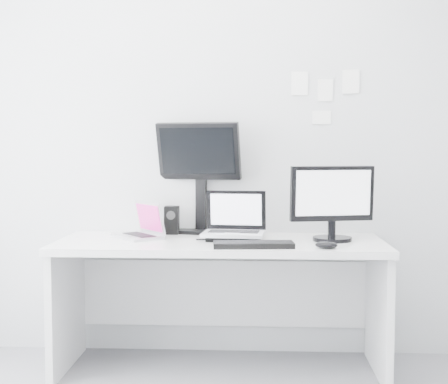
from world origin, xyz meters
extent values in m
plane|color=silver|center=(0.00, 1.60, 1.35)|extent=(3.60, 0.00, 3.60)
cube|color=white|center=(0.00, 1.25, 0.36)|extent=(1.80, 0.70, 0.73)
cube|color=silver|center=(-0.48, 1.32, 0.84)|extent=(0.35, 0.36, 0.21)
cube|color=black|center=(-0.30, 1.51, 0.81)|extent=(0.09, 0.09, 0.17)
cube|color=silver|center=(0.07, 1.26, 0.87)|extent=(0.36, 0.29, 0.28)
cube|color=black|center=(-0.14, 1.55, 1.07)|extent=(0.53, 0.28, 0.68)
cube|color=black|center=(0.61, 1.27, 0.94)|extent=(0.50, 0.31, 0.43)
cube|color=black|center=(0.18, 1.02, 0.74)|extent=(0.42, 0.18, 0.03)
ellipsoid|color=black|center=(0.55, 0.99, 0.75)|extent=(0.12, 0.09, 0.04)
cube|color=white|center=(0.45, 1.59, 1.62)|extent=(0.10, 0.00, 0.14)
cube|color=white|center=(0.60, 1.59, 1.58)|extent=(0.09, 0.00, 0.13)
cube|color=white|center=(0.75, 1.59, 1.63)|extent=(0.10, 0.00, 0.14)
cube|color=white|center=(0.58, 1.59, 1.42)|extent=(0.11, 0.00, 0.08)
camera|label=1|loc=(0.20, -2.28, 1.25)|focal=51.89mm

